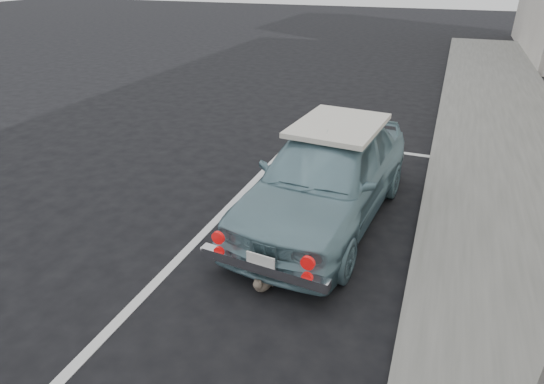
{
  "coord_description": "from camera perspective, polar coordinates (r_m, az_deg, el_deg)",
  "views": [
    {
      "loc": [
        1.85,
        -2.06,
        3.28
      ],
      "look_at": [
        0.05,
        2.64,
        0.75
      ],
      "focal_mm": 30.0,
      "sensor_mm": 36.0,
      "label": 1
    }
  ],
  "objects": [
    {
      "name": "cat",
      "position": [
        5.17,
        -1.16,
        -11.24
      ],
      "size": [
        0.22,
        0.42,
        0.22
      ],
      "rotation": [
        0.0,
        0.0,
        -0.11
      ],
      "color": "#6A5D51",
      "rests_on": "ground"
    },
    {
      "name": "retro_coupe",
      "position": [
        6.32,
        6.86,
        2.2
      ],
      "size": [
        1.96,
        4.1,
        1.35
      ],
      "rotation": [
        0.0,
        0.0,
        -0.09
      ],
      "color": "#749BA8",
      "rests_on": "ground"
    },
    {
      "name": "pline_side",
      "position": [
        6.63,
        -6.61,
        -3.12
      ],
      "size": [
        0.12,
        7.0,
        0.01
      ],
      "primitive_type": "cube",
      "color": "silver",
      "rests_on": "ground"
    },
    {
      "name": "pline_front",
      "position": [
        9.27,
        11.22,
        5.47
      ],
      "size": [
        3.0,
        0.12,
        0.01
      ],
      "primitive_type": "cube",
      "color": "silver",
      "rests_on": "ground"
    }
  ]
}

